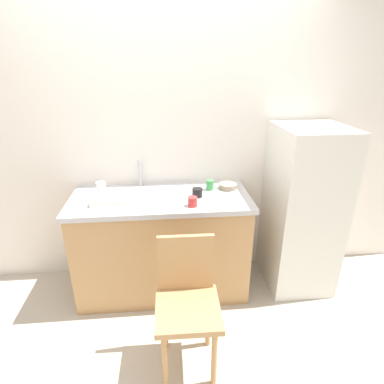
{
  "coord_description": "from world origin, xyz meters",
  "views": [
    {
      "loc": [
        -0.02,
        -1.67,
        1.89
      ],
      "look_at": [
        0.19,
        0.6,
        0.94
      ],
      "focal_mm": 29.35,
      "sensor_mm": 36.0,
      "label": 1
    }
  ],
  "objects_px": {
    "cup_red": "(193,202)",
    "cup_green": "(210,185)",
    "terracotta_bowl": "(228,186)",
    "refrigerator": "(302,210)",
    "dish_tray": "(110,199)",
    "cup_white": "(101,187)",
    "chair": "(187,299)",
    "cup_black": "(197,192)"
  },
  "relations": [
    {
      "from": "terracotta_bowl",
      "to": "cup_red",
      "type": "xyz_separation_m",
      "value": [
        -0.33,
        -0.32,
        0.01
      ]
    },
    {
      "from": "chair",
      "to": "cup_green",
      "type": "bearing_deg",
      "value": 74.13
    },
    {
      "from": "cup_green",
      "to": "cup_black",
      "type": "bearing_deg",
      "value": -131.4
    },
    {
      "from": "refrigerator",
      "to": "chair",
      "type": "relative_size",
      "value": 1.6
    },
    {
      "from": "cup_green",
      "to": "cup_white",
      "type": "bearing_deg",
      "value": 177.77
    },
    {
      "from": "chair",
      "to": "terracotta_bowl",
      "type": "xyz_separation_m",
      "value": [
        0.42,
        0.88,
        0.41
      ]
    },
    {
      "from": "cup_white",
      "to": "cup_green",
      "type": "distance_m",
      "value": 0.91
    },
    {
      "from": "refrigerator",
      "to": "dish_tray",
      "type": "bearing_deg",
      "value": -177.46
    },
    {
      "from": "cup_black",
      "to": "cup_red",
      "type": "bearing_deg",
      "value": -107.6
    },
    {
      "from": "refrigerator",
      "to": "cup_white",
      "type": "relative_size",
      "value": 17.04
    },
    {
      "from": "cup_red",
      "to": "cup_white",
      "type": "distance_m",
      "value": 0.81
    },
    {
      "from": "refrigerator",
      "to": "cup_green",
      "type": "distance_m",
      "value": 0.82
    },
    {
      "from": "dish_tray",
      "to": "cup_red",
      "type": "distance_m",
      "value": 0.64
    },
    {
      "from": "refrigerator",
      "to": "cup_green",
      "type": "bearing_deg",
      "value": 171.98
    },
    {
      "from": "dish_tray",
      "to": "chair",
      "type": "bearing_deg",
      "value": -52.01
    },
    {
      "from": "terracotta_bowl",
      "to": "dish_tray",
      "type": "bearing_deg",
      "value": -168.8
    },
    {
      "from": "refrigerator",
      "to": "terracotta_bowl",
      "type": "distance_m",
      "value": 0.67
    },
    {
      "from": "cup_white",
      "to": "refrigerator",
      "type": "bearing_deg",
      "value": -4.94
    },
    {
      "from": "refrigerator",
      "to": "cup_black",
      "type": "relative_size",
      "value": 17.46
    },
    {
      "from": "refrigerator",
      "to": "chair",
      "type": "distance_m",
      "value": 1.31
    },
    {
      "from": "cup_red",
      "to": "cup_black",
      "type": "height_order",
      "value": "cup_red"
    },
    {
      "from": "refrigerator",
      "to": "terracotta_bowl",
      "type": "height_order",
      "value": "refrigerator"
    },
    {
      "from": "dish_tray",
      "to": "cup_green",
      "type": "bearing_deg",
      "value": 12.76
    },
    {
      "from": "cup_red",
      "to": "cup_white",
      "type": "bearing_deg",
      "value": 154.57
    },
    {
      "from": "dish_tray",
      "to": "cup_white",
      "type": "bearing_deg",
      "value": 115.95
    },
    {
      "from": "dish_tray",
      "to": "cup_white",
      "type": "height_order",
      "value": "cup_white"
    },
    {
      "from": "refrigerator",
      "to": "cup_white",
      "type": "distance_m",
      "value": 1.71
    },
    {
      "from": "cup_white",
      "to": "chair",
      "type": "bearing_deg",
      "value": -54.61
    },
    {
      "from": "cup_white",
      "to": "cup_red",
      "type": "bearing_deg",
      "value": -25.43
    },
    {
      "from": "dish_tray",
      "to": "terracotta_bowl",
      "type": "relative_size",
      "value": 1.86
    },
    {
      "from": "terracotta_bowl",
      "to": "cup_white",
      "type": "height_order",
      "value": "cup_white"
    },
    {
      "from": "chair",
      "to": "cup_white",
      "type": "relative_size",
      "value": 10.62
    },
    {
      "from": "cup_black",
      "to": "refrigerator",
      "type": "bearing_deg",
      "value": 1.73
    },
    {
      "from": "chair",
      "to": "cup_white",
      "type": "xyz_separation_m",
      "value": [
        -0.64,
        0.9,
        0.43
      ]
    },
    {
      "from": "dish_tray",
      "to": "cup_white",
      "type": "relative_size",
      "value": 3.34
    },
    {
      "from": "cup_black",
      "to": "chair",
      "type": "bearing_deg",
      "value": -101.05
    },
    {
      "from": "cup_red",
      "to": "cup_green",
      "type": "bearing_deg",
      "value": 60.4
    },
    {
      "from": "chair",
      "to": "cup_red",
      "type": "xyz_separation_m",
      "value": [
        0.09,
        0.56,
        0.42
      ]
    },
    {
      "from": "dish_tray",
      "to": "cup_red",
      "type": "relative_size",
      "value": 3.86
    },
    {
      "from": "refrigerator",
      "to": "dish_tray",
      "type": "distance_m",
      "value": 1.6
    },
    {
      "from": "terracotta_bowl",
      "to": "cup_green",
      "type": "relative_size",
      "value": 1.8
    },
    {
      "from": "terracotta_bowl",
      "to": "cup_red",
      "type": "height_order",
      "value": "cup_red"
    }
  ]
}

